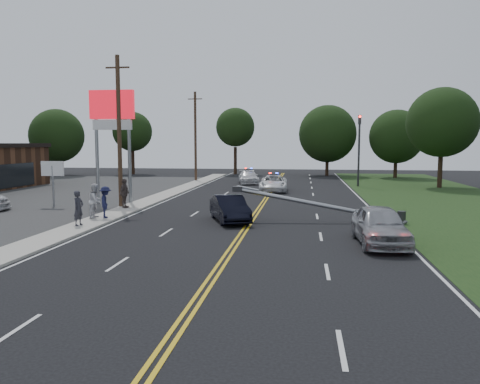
# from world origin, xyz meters

# --- Properties ---
(ground) EXTENTS (120.00, 120.00, 0.00)m
(ground) POSITION_xyz_m (0.00, 0.00, 0.00)
(ground) COLOR black
(ground) RESTS_ON ground
(sidewalk) EXTENTS (1.80, 70.00, 0.12)m
(sidewalk) POSITION_xyz_m (-8.40, 10.00, 0.06)
(sidewalk) COLOR #A9A498
(sidewalk) RESTS_ON ground
(centerline_yellow) EXTENTS (0.36, 80.00, 0.00)m
(centerline_yellow) POSITION_xyz_m (0.00, 10.00, 0.01)
(centerline_yellow) COLOR gold
(centerline_yellow) RESTS_ON ground
(pylon_sign) EXTENTS (3.20, 0.35, 8.00)m
(pylon_sign) POSITION_xyz_m (-10.50, 14.00, 6.00)
(pylon_sign) COLOR gray
(pylon_sign) RESTS_ON ground
(small_sign) EXTENTS (1.60, 0.14, 3.10)m
(small_sign) POSITION_xyz_m (-14.00, 12.00, 2.33)
(small_sign) COLOR gray
(small_sign) RESTS_ON ground
(traffic_signal) EXTENTS (0.28, 0.41, 7.05)m
(traffic_signal) POSITION_xyz_m (8.30, 30.00, 4.21)
(traffic_signal) COLOR #2D2D30
(traffic_signal) RESTS_ON ground
(fallen_streetlight) EXTENTS (9.36, 0.44, 1.91)m
(fallen_streetlight) POSITION_xyz_m (4.19, 8.00, 0.92)
(fallen_streetlight) COLOR #2D2D30
(fallen_streetlight) RESTS_ON ground
(utility_pole_mid) EXTENTS (1.60, 0.28, 10.00)m
(utility_pole_mid) POSITION_xyz_m (-9.20, 12.00, 5.08)
(utility_pole_mid) COLOR #382619
(utility_pole_mid) RESTS_ON ground
(utility_pole_far) EXTENTS (1.60, 0.28, 10.00)m
(utility_pole_far) POSITION_xyz_m (-9.20, 34.00, 5.08)
(utility_pole_far) COLOR #382619
(utility_pole_far) RESTS_ON ground
(tree_4) EXTENTS (7.04, 7.04, 8.80)m
(tree_4) POSITION_xyz_m (-29.55, 40.81, 5.27)
(tree_4) COLOR black
(tree_4) RESTS_ON ground
(tree_5) EXTENTS (5.42, 5.42, 8.61)m
(tree_5) POSITION_xyz_m (-20.62, 44.76, 5.88)
(tree_5) COLOR black
(tree_5) RESTS_ON ground
(tree_6) EXTENTS (5.33, 5.33, 9.15)m
(tree_6) POSITION_xyz_m (-6.52, 46.68, 6.47)
(tree_6) COLOR black
(tree_6) RESTS_ON ground
(tree_7) EXTENTS (7.53, 7.53, 9.29)m
(tree_7) POSITION_xyz_m (5.98, 45.40, 5.52)
(tree_7) COLOR black
(tree_7) RESTS_ON ground
(tree_8) EXTENTS (6.65, 6.65, 8.44)m
(tree_8) POSITION_xyz_m (14.25, 42.70, 5.11)
(tree_8) COLOR black
(tree_8) RESTS_ON ground
(tree_9) EXTENTS (6.68, 6.68, 9.63)m
(tree_9) POSITION_xyz_m (16.01, 29.82, 6.28)
(tree_9) COLOR black
(tree_9) RESTS_ON ground
(crashed_sedan) EXTENTS (3.00, 4.64, 1.44)m
(crashed_sedan) POSITION_xyz_m (-1.15, 7.61, 0.72)
(crashed_sedan) COLOR black
(crashed_sedan) RESTS_ON ground
(waiting_sedan) EXTENTS (2.19, 4.99, 1.67)m
(waiting_sedan) POSITION_xyz_m (6.13, 2.66, 0.84)
(waiting_sedan) COLOR #97989E
(waiting_sedan) RESTS_ON ground
(emergency_a) EXTENTS (2.54, 5.23, 1.43)m
(emergency_a) POSITION_xyz_m (0.22, 24.14, 0.72)
(emergency_a) COLOR white
(emergency_a) RESTS_ON ground
(emergency_b) EXTENTS (2.86, 5.05, 1.38)m
(emergency_b) POSITION_xyz_m (-2.93, 31.80, 0.69)
(emergency_b) COLOR silver
(emergency_b) RESTS_ON ground
(bystander_a) EXTENTS (0.54, 0.72, 1.79)m
(bystander_a) POSITION_xyz_m (-8.51, 4.67, 1.01)
(bystander_a) COLOR #2A2A32
(bystander_a) RESTS_ON sidewalk
(bystander_b) EXTENTS (0.76, 0.96, 1.94)m
(bystander_b) POSITION_xyz_m (-8.73, 7.15, 1.09)
(bystander_b) COLOR silver
(bystander_b) RESTS_ON sidewalk
(bystander_c) EXTENTS (1.05, 1.32, 1.78)m
(bystander_c) POSITION_xyz_m (-8.16, 7.18, 1.01)
(bystander_c) COLOR #17193A
(bystander_c) RESTS_ON sidewalk
(bystander_d) EXTENTS (0.57, 1.15, 1.89)m
(bystander_d) POSITION_xyz_m (-8.64, 11.22, 1.07)
(bystander_d) COLOR #504340
(bystander_d) RESTS_ON sidewalk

